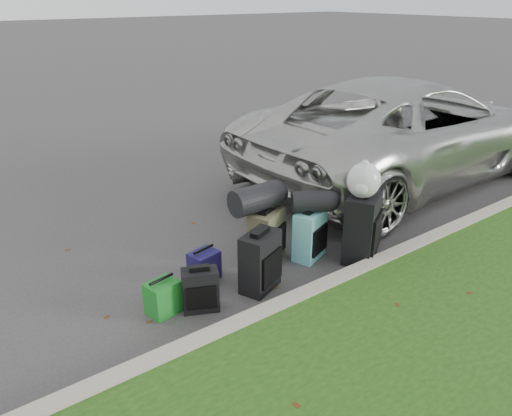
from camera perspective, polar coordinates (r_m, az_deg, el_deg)
ground at (r=5.94m, az=1.94°, el=-5.26°), size 120.00×120.00×0.00m
curb at (r=5.26m, az=8.81°, el=-8.68°), size 120.00×0.18×0.15m
suv at (r=8.51m, az=16.74°, el=8.62°), size 5.94×2.82×1.64m
suitcase_small_black at (r=4.89m, az=-6.37°, el=-9.29°), size 0.39×0.32×0.43m
suitcase_large_black_left at (r=5.13m, az=0.47°, el=-6.15°), size 0.50×0.40×0.63m
suitcase_olive at (r=5.69m, az=1.20°, el=-3.18°), size 0.51×0.43×0.60m
suitcase_teal at (r=5.76m, az=6.15°, el=-3.07°), size 0.47×0.37×0.58m
suitcase_large_black_right at (r=5.80m, az=12.03°, el=-2.13°), size 0.62×0.54×0.79m
tote_green at (r=4.92m, az=-10.60°, el=-10.04°), size 0.33×0.28×0.33m
tote_navy at (r=5.40m, az=-5.94°, el=-6.57°), size 0.34×0.29×0.32m
duffel_left at (r=5.51m, az=-0.02°, el=1.06°), size 0.57×0.31×0.31m
duffel_right at (r=5.60m, az=6.34°, el=0.74°), size 0.50×0.44×0.24m
trash_bag at (r=5.52m, az=12.21°, el=3.11°), size 0.38×0.38×0.38m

